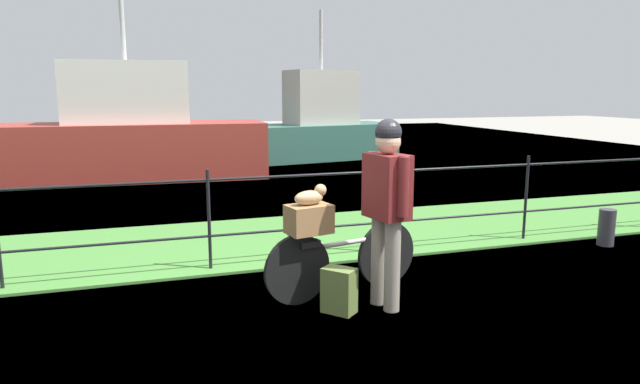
% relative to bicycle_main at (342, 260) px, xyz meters
% --- Properties ---
extents(ground_plane, '(60.00, 60.00, 0.00)m').
position_rel_bicycle_main_xyz_m(ground_plane, '(-0.10, -0.77, -0.34)').
color(ground_plane, gray).
extents(grass_strip, '(27.00, 2.40, 0.03)m').
position_rel_bicycle_main_xyz_m(grass_strip, '(-0.10, 2.11, -0.33)').
color(grass_strip, '#478438').
rests_on(grass_strip, ground).
extents(harbor_water, '(30.00, 30.00, 0.00)m').
position_rel_bicycle_main_xyz_m(harbor_water, '(-0.10, 9.59, -0.34)').
color(harbor_water, '#426684').
rests_on(harbor_water, ground).
extents(iron_fence, '(18.04, 0.04, 1.10)m').
position_rel_bicycle_main_xyz_m(iron_fence, '(-0.10, 1.10, 0.30)').
color(iron_fence, black).
rests_on(iron_fence, ground).
extents(bicycle_main, '(1.62, 0.39, 0.65)m').
position_rel_bicycle_main_xyz_m(bicycle_main, '(0.00, 0.00, 0.00)').
color(bicycle_main, black).
rests_on(bicycle_main, ground).
extents(wooden_crate, '(0.44, 0.34, 0.26)m').
position_rel_bicycle_main_xyz_m(wooden_crate, '(-0.35, -0.08, 0.44)').
color(wooden_crate, olive).
rests_on(wooden_crate, bicycle_main).
extents(terrier_dog, '(0.32, 0.20, 0.18)m').
position_rel_bicycle_main_xyz_m(terrier_dog, '(-0.33, -0.07, 0.64)').
color(terrier_dog, tan).
rests_on(terrier_dog, wooden_crate).
extents(cyclist_person, '(0.34, 0.53, 1.68)m').
position_rel_bicycle_main_xyz_m(cyclist_person, '(0.26, -0.40, 0.66)').
color(cyclist_person, gray).
rests_on(cyclist_person, ground).
extents(backpack_on_paving, '(0.32, 0.33, 0.40)m').
position_rel_bicycle_main_xyz_m(backpack_on_paving, '(-0.18, -0.40, -0.14)').
color(backpack_on_paving, olive).
rests_on(backpack_on_paving, ground).
extents(mooring_bollard, '(0.20, 0.20, 0.46)m').
position_rel_bicycle_main_xyz_m(mooring_bollard, '(3.73, 0.60, -0.11)').
color(mooring_bollard, '#38383D').
rests_on(mooring_bollard, ground).
extents(moored_boat_near, '(5.82, 1.96, 4.11)m').
position_rel_bicycle_main_xyz_m(moored_boat_near, '(-1.96, 8.02, 0.58)').
color(moored_boat_near, '#9E3328').
rests_on(moored_boat_near, ground).
extents(moored_boat_mid, '(4.41, 2.35, 4.04)m').
position_rel_bicycle_main_xyz_m(moored_boat_mid, '(3.12, 10.25, 0.53)').
color(moored_boat_mid, '#336656').
rests_on(moored_boat_mid, ground).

